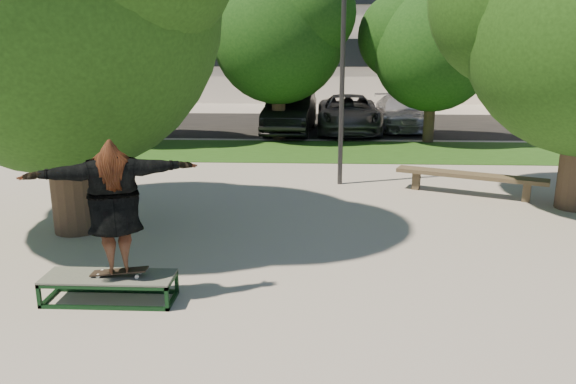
{
  "coord_description": "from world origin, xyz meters",
  "views": [
    {
      "loc": [
        0.31,
        -9.06,
        3.47
      ],
      "look_at": [
        -0.13,
        0.6,
        0.92
      ],
      "focal_mm": 35.0,
      "sensor_mm": 36.0,
      "label": 1
    }
  ],
  "objects_px": {
    "grind_box": "(110,288)",
    "bench": "(470,177)",
    "car_silver_a": "(115,109)",
    "car_dark": "(290,112)",
    "lamppost": "(343,58)",
    "car_silver_b": "(400,113)",
    "car_grey": "(348,114)"
  },
  "relations": [
    {
      "from": "grind_box",
      "to": "bench",
      "type": "relative_size",
      "value": 0.54
    },
    {
      "from": "car_silver_a",
      "to": "car_dark",
      "type": "distance_m",
      "value": 7.6
    },
    {
      "from": "lamppost",
      "to": "car_silver_a",
      "type": "bearing_deg",
      "value": 133.65
    },
    {
      "from": "car_dark",
      "to": "car_silver_b",
      "type": "distance_m",
      "value": 4.78
    },
    {
      "from": "car_dark",
      "to": "grind_box",
      "type": "bearing_deg",
      "value": -92.54
    },
    {
      "from": "bench",
      "to": "car_dark",
      "type": "relative_size",
      "value": 0.67
    },
    {
      "from": "lamppost",
      "to": "car_silver_b",
      "type": "height_order",
      "value": "lamppost"
    },
    {
      "from": "grind_box",
      "to": "car_silver_a",
      "type": "height_order",
      "value": "car_silver_a"
    },
    {
      "from": "lamppost",
      "to": "car_silver_a",
      "type": "distance_m",
      "value": 13.47
    },
    {
      "from": "lamppost",
      "to": "car_silver_a",
      "type": "relative_size",
      "value": 1.29
    },
    {
      "from": "grind_box",
      "to": "car_grey",
      "type": "distance_m",
      "value": 16.41
    },
    {
      "from": "grind_box",
      "to": "car_silver_b",
      "type": "relative_size",
      "value": 0.38
    },
    {
      "from": "grind_box",
      "to": "car_grey",
      "type": "height_order",
      "value": "car_grey"
    },
    {
      "from": "lamppost",
      "to": "car_grey",
      "type": "height_order",
      "value": "lamppost"
    },
    {
      "from": "lamppost",
      "to": "car_dark",
      "type": "xyz_separation_m",
      "value": [
        -1.63,
        8.53,
        -2.33
      ]
    },
    {
      "from": "bench",
      "to": "lamppost",
      "type": "bearing_deg",
      "value": -174.24
    },
    {
      "from": "car_dark",
      "to": "lamppost",
      "type": "bearing_deg",
      "value": -74.84
    },
    {
      "from": "bench",
      "to": "car_grey",
      "type": "relative_size",
      "value": 0.62
    },
    {
      "from": "car_silver_a",
      "to": "car_grey",
      "type": "bearing_deg",
      "value": -7.1
    },
    {
      "from": "bench",
      "to": "car_grey",
      "type": "xyz_separation_m",
      "value": [
        -2.3,
        9.85,
        0.3
      ]
    },
    {
      "from": "grind_box",
      "to": "car_silver_b",
      "type": "distance_m",
      "value": 18.06
    },
    {
      "from": "car_silver_b",
      "to": "car_dark",
      "type": "bearing_deg",
      "value": -164.78
    },
    {
      "from": "car_silver_a",
      "to": "car_grey",
      "type": "relative_size",
      "value": 0.88
    },
    {
      "from": "car_silver_a",
      "to": "car_dark",
      "type": "height_order",
      "value": "car_dark"
    },
    {
      "from": "car_grey",
      "to": "car_dark",
      "type": "bearing_deg",
      "value": -170.79
    },
    {
      "from": "bench",
      "to": "car_silver_a",
      "type": "xyz_separation_m",
      "value": [
        -12.17,
        10.57,
        0.37
      ]
    },
    {
      "from": "car_dark",
      "to": "car_silver_b",
      "type": "height_order",
      "value": "car_dark"
    },
    {
      "from": "car_dark",
      "to": "car_grey",
      "type": "bearing_deg",
      "value": 12.72
    },
    {
      "from": "car_dark",
      "to": "car_silver_b",
      "type": "relative_size",
      "value": 1.06
    },
    {
      "from": "lamppost",
      "to": "car_dark",
      "type": "height_order",
      "value": "lamppost"
    },
    {
      "from": "grind_box",
      "to": "car_silver_b",
      "type": "height_order",
      "value": "car_silver_b"
    },
    {
      "from": "lamppost",
      "to": "car_silver_a",
      "type": "height_order",
      "value": "lamppost"
    }
  ]
}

